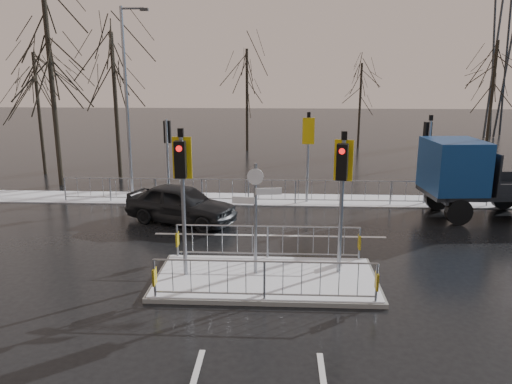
{
  "coord_description": "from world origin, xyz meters",
  "views": [
    {
      "loc": [
        0.36,
        -12.59,
        5.64
      ],
      "look_at": [
        -0.41,
        2.8,
        1.8
      ],
      "focal_mm": 35.0,
      "sensor_mm": 36.0,
      "label": 1
    }
  ],
  "objects_px": {
    "car_far_lane": "(181,204)",
    "street_lamp_left": "(128,95)",
    "flatbed_truck": "(476,176)",
    "traffic_island": "(266,267)"
  },
  "relations": [
    {
      "from": "flatbed_truck",
      "to": "street_lamp_left",
      "type": "height_order",
      "value": "street_lamp_left"
    },
    {
      "from": "car_far_lane",
      "to": "flatbed_truck",
      "type": "bearing_deg",
      "value": -61.9
    },
    {
      "from": "street_lamp_left",
      "to": "car_far_lane",
      "type": "bearing_deg",
      "value": -54.42
    },
    {
      "from": "car_far_lane",
      "to": "flatbed_truck",
      "type": "relative_size",
      "value": 0.64
    },
    {
      "from": "traffic_island",
      "to": "flatbed_truck",
      "type": "relative_size",
      "value": 0.9
    },
    {
      "from": "traffic_island",
      "to": "car_far_lane",
      "type": "height_order",
      "value": "traffic_island"
    },
    {
      "from": "flatbed_truck",
      "to": "street_lamp_left",
      "type": "distance_m",
      "value": 14.89
    },
    {
      "from": "car_far_lane",
      "to": "street_lamp_left",
      "type": "bearing_deg",
      "value": 56.95
    },
    {
      "from": "flatbed_truck",
      "to": "street_lamp_left",
      "type": "relative_size",
      "value": 0.81
    },
    {
      "from": "traffic_island",
      "to": "flatbed_truck",
      "type": "height_order",
      "value": "traffic_island"
    }
  ]
}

